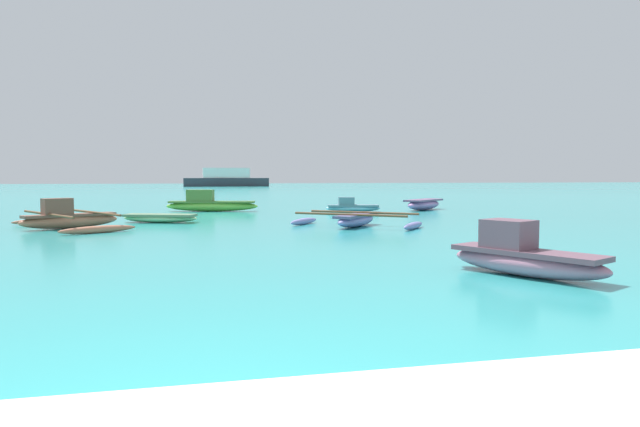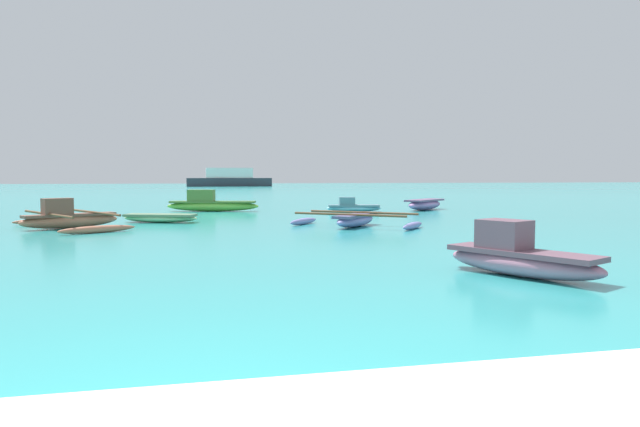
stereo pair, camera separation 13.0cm
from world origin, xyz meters
The scene contains 8 objects.
moored_boat_0 centered at (6.84, 20.64, 0.22)m, with size 2.44×1.18×0.63m.
moored_boat_1 centered at (-0.92, 16.60, 0.16)m, with size 2.61×1.56×0.28m.
moored_boat_2 centered at (5.01, 4.90, 0.30)m, with size 1.74×2.59×0.85m.
moored_boat_3 centered at (4.95, 13.68, 0.20)m, with size 4.00×3.70×0.43m.
moored_boat_4 centered at (0.89, 22.34, 0.33)m, with size 4.05×1.61×0.94m.
moored_boat_5 centered at (10.41, 21.26, 0.27)m, with size 2.61×2.44×0.48m.
moored_boat_6 centered at (-3.45, 15.04, 0.28)m, with size 3.96×4.70×0.89m.
distant_ferry centered at (5.57, 84.11, 1.13)m, with size 12.58×2.77×2.77m.
Camera 2 is at (0.13, -2.90, 1.53)m, focal length 32.00 mm.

